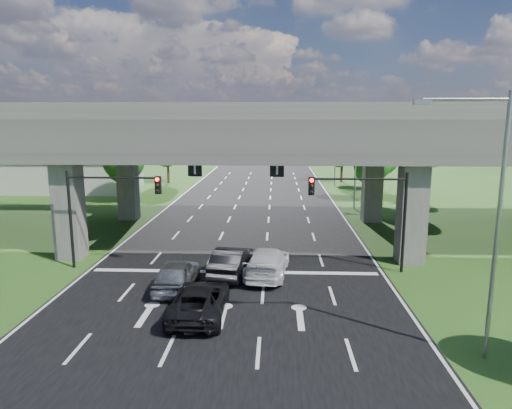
# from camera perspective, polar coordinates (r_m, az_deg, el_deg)

# --- Properties ---
(ground) EXTENTS (160.00, 160.00, 0.00)m
(ground) POSITION_cam_1_polar(r_m,az_deg,el_deg) (24.34, -3.47, -11.15)
(ground) COLOR #2B4D18
(ground) RESTS_ON ground
(road) EXTENTS (18.00, 120.00, 0.03)m
(road) POSITION_cam_1_polar(r_m,az_deg,el_deg) (33.79, -1.71, -4.84)
(road) COLOR black
(road) RESTS_ON ground
(overpass) EXTENTS (80.00, 15.00, 10.00)m
(overpass) POSITION_cam_1_polar(r_m,az_deg,el_deg) (34.58, -1.54, 8.79)
(overpass) COLOR #3A3735
(overpass) RESTS_ON ground
(warehouse) EXTENTS (20.00, 10.00, 4.00)m
(warehouse) POSITION_cam_1_polar(r_m,az_deg,el_deg) (64.50, -23.71, 3.47)
(warehouse) COLOR #9E9E99
(warehouse) RESTS_ON ground
(signal_right) EXTENTS (5.76, 0.54, 6.00)m
(signal_right) POSITION_cam_1_polar(r_m,az_deg,el_deg) (27.39, 13.82, 0.15)
(signal_right) COLOR black
(signal_right) RESTS_ON ground
(signal_left) EXTENTS (5.76, 0.54, 6.00)m
(signal_left) POSITION_cam_1_polar(r_m,az_deg,el_deg) (28.75, -18.43, 0.39)
(signal_left) COLOR black
(signal_left) RESTS_ON ground
(streetlight_near) EXTENTS (3.38, 0.25, 10.00)m
(streetlight_near) POSITION_cam_1_polar(r_m,az_deg,el_deg) (18.45, 27.03, -0.44)
(streetlight_near) COLOR gray
(streetlight_near) RESTS_ON ground
(streetlight_far) EXTENTS (3.38, 0.25, 10.00)m
(streetlight_far) POSITION_cam_1_polar(r_m,az_deg,el_deg) (47.21, 11.93, 6.53)
(streetlight_far) COLOR gray
(streetlight_far) RESTS_ON ground
(streetlight_beyond) EXTENTS (3.38, 0.25, 10.00)m
(streetlight_beyond) POSITION_cam_1_polar(r_m,az_deg,el_deg) (63.02, 9.57, 7.58)
(streetlight_beyond) COLOR gray
(streetlight_beyond) RESTS_ON ground
(tree_left_near) EXTENTS (4.50, 4.50, 7.80)m
(tree_left_near) POSITION_cam_1_polar(r_m,az_deg,el_deg) (51.34, -16.19, 5.50)
(tree_left_near) COLOR black
(tree_left_near) RESTS_ON ground
(tree_left_mid) EXTENTS (3.91, 3.90, 6.76)m
(tree_left_mid) POSITION_cam_1_polar(r_m,az_deg,el_deg) (59.91, -16.46, 5.54)
(tree_left_mid) COLOR black
(tree_left_mid) RESTS_ON ground
(tree_left_far) EXTENTS (4.80, 4.80, 8.32)m
(tree_left_far) POSITION_cam_1_polar(r_m,az_deg,el_deg) (66.40, -10.98, 7.07)
(tree_left_far) COLOR black
(tree_left_far) RESTS_ON ground
(tree_right_near) EXTENTS (4.20, 4.20, 7.28)m
(tree_right_near) POSITION_cam_1_polar(r_m,az_deg,el_deg) (51.78, 14.39, 5.27)
(tree_right_near) COLOR black
(tree_right_near) RESTS_ON ground
(tree_right_mid) EXTENTS (3.91, 3.90, 6.76)m
(tree_right_mid) POSITION_cam_1_polar(r_m,az_deg,el_deg) (60.24, 15.64, 5.61)
(tree_right_mid) COLOR black
(tree_right_mid) RESTS_ON ground
(tree_right_far) EXTENTS (4.50, 4.50, 7.80)m
(tree_right_far) POSITION_cam_1_polar(r_m,az_deg,el_deg) (67.30, 10.79, 6.85)
(tree_right_far) COLOR black
(tree_right_far) RESTS_ON ground
(car_silver) EXTENTS (1.98, 4.78, 1.62)m
(car_silver) POSITION_cam_1_polar(r_m,az_deg,el_deg) (25.07, -9.86, -8.58)
(car_silver) COLOR #929599
(car_silver) RESTS_ON road
(car_dark) EXTENTS (2.39, 5.22, 1.66)m
(car_dark) POSITION_cam_1_polar(r_m,az_deg,el_deg) (26.87, -3.06, -7.07)
(car_dark) COLOR black
(car_dark) RESTS_ON road
(car_white) EXTENTS (2.86, 5.76, 1.61)m
(car_white) POSITION_cam_1_polar(r_m,az_deg,el_deg) (26.76, 1.41, -7.19)
(car_white) COLOR silver
(car_white) RESTS_ON road
(car_trailing) EXTENTS (2.42, 5.26, 1.46)m
(car_trailing) POSITION_cam_1_polar(r_m,az_deg,el_deg) (21.73, -7.10, -11.80)
(car_trailing) COLOR black
(car_trailing) RESTS_ON road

